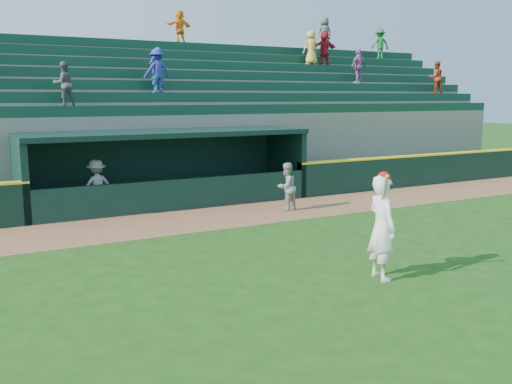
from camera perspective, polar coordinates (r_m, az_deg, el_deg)
ground at (r=12.69m, az=3.53°, el=-6.85°), size 120.00×120.00×0.00m
warning_track at (r=16.89m, az=-5.43°, el=-2.71°), size 40.00×3.00×0.01m
field_wall_right at (r=25.40m, az=19.14°, el=2.28°), size 15.50×0.30×1.20m
wall_stripe_right at (r=25.33m, az=19.22°, el=3.69°), size 15.50×0.32×0.06m
dugout_player_front at (r=18.02m, az=3.06°, el=0.54°), size 0.88×0.78×1.52m
dugout_player_inside at (r=18.41m, az=-15.62°, el=0.59°), size 1.13×0.73×1.65m
dugout at (r=19.53m, az=-9.15°, el=2.89°), size 9.40×2.80×2.46m
stands at (r=23.79m, az=-12.89°, el=6.47°), size 34.50×6.25×7.60m
batter_at_plate at (r=11.46m, az=12.48°, el=-3.35°), size 0.63×0.86×2.16m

